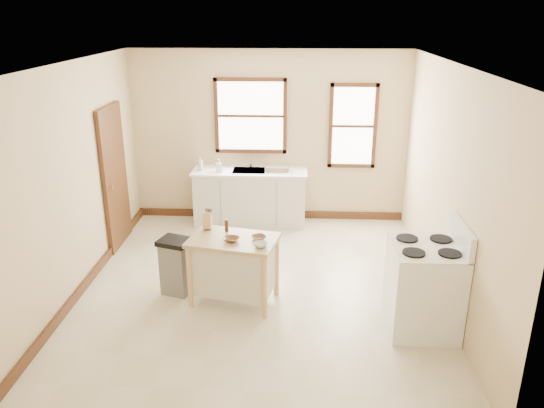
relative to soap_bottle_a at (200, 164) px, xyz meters
The scene contains 23 objects.
floor 2.63m from the soap_bottle_a, 63.10° to the right, with size 5.00×5.00×0.00m, color beige.
ceiling 3.00m from the soap_bottle_a, 63.10° to the right, with size 5.00×5.00×0.00m, color white.
wall_back 1.20m from the soap_bottle_a, 17.39° to the left, with size 4.50×0.04×2.80m, color #D1B089.
wall_left 2.47m from the soap_bottle_a, 118.18° to the right, with size 0.04×5.00×2.80m, color #D1B089.
wall_right 4.00m from the soap_bottle_a, 32.82° to the right, with size 0.04×5.00×2.80m, color #D1B089.
window_main 1.12m from the soap_bottle_a, 22.11° to the left, with size 1.17×0.06×1.22m, color #411A11, non-canonical shape.
window_side 2.53m from the soap_bottle_a, ahead, with size 0.77×0.06×1.37m, color #411A11, non-canonical shape.
door_left 1.41m from the soap_bottle_a, 142.46° to the right, with size 0.06×0.90×2.10m, color #411A11.
baseboard_back 1.50m from the soap_bottle_a, 15.95° to the left, with size 4.50×0.04×0.12m, color #411A11.
baseboard_left 2.62m from the soap_bottle_a, 117.55° to the right, with size 0.04×5.00×0.12m, color #411A11.
sink_counter 0.98m from the soap_bottle_a, ahead, with size 1.86×0.62×0.92m, color silver, non-canonical shape.
faucet 0.83m from the soap_bottle_a, 15.67° to the left, with size 0.03×0.03×0.22m, color silver.
soap_bottle_a is the anchor object (origin of this frame).
soap_bottle_b 0.31m from the soap_bottle_a, ahead, with size 0.09×0.09×0.21m, color #B2B2B2.
dish_rack 1.24m from the soap_bottle_a, ahead, with size 0.38×0.29×0.10m, color silver, non-canonical shape.
kitchen_island 2.69m from the soap_bottle_a, 71.69° to the right, with size 1.02×0.65×0.83m, color tan, non-canonical shape.
knife_block 2.25m from the soap_bottle_a, 77.80° to the right, with size 0.10×0.10×0.20m, color tan, non-canonical shape.
pepper_grinder 2.38m from the soap_bottle_a, 72.43° to the right, with size 0.04×0.04×0.15m, color #422511.
bowl_a 2.69m from the soap_bottle_a, 72.40° to the right, with size 0.18×0.18×0.04m, color brown.
bowl_b 2.73m from the soap_bottle_a, 65.63° to the right, with size 0.17×0.17×0.04m, color brown.
bowl_c 2.94m from the soap_bottle_a, 66.63° to the right, with size 0.16×0.16×0.05m, color silver.
trash_bin 2.41m from the soap_bottle_a, 88.08° to the right, with size 0.37×0.31×0.73m, color gray, non-canonical shape.
gas_stove 4.20m from the soap_bottle_a, 44.74° to the right, with size 0.79×0.81×1.26m, color white, non-canonical shape.
Camera 1 is at (0.47, -6.00, 3.37)m, focal length 35.00 mm.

